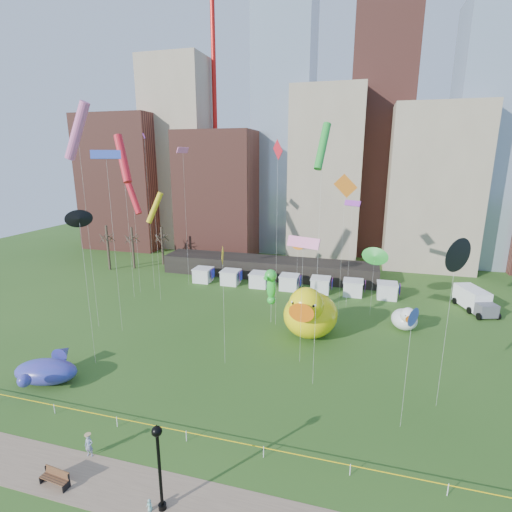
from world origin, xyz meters
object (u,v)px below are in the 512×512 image
(small_duck, at_px, (405,319))
(lamppost, at_px, (159,459))
(seahorse_green, at_px, (271,284))
(box_truck, at_px, (474,300))
(whale_inflatable, at_px, (47,370))
(big_duck, at_px, (310,312))
(toddler, at_px, (150,505))
(park_bench, at_px, (56,477))
(seahorse_purple, at_px, (315,314))
(woman, at_px, (89,446))

(small_duck, bearing_deg, lamppost, -131.30)
(seahorse_green, distance_m, box_truck, 29.06)
(lamppost, bearing_deg, small_duck, 61.73)
(whale_inflatable, distance_m, box_truck, 53.28)
(big_duck, height_order, whale_inflatable, big_duck)
(box_truck, relative_size, toddler, 9.08)
(big_duck, bearing_deg, lamppost, -95.97)
(park_bench, height_order, box_truck, box_truck)
(seahorse_purple, relative_size, park_bench, 2.50)
(small_duck, height_order, toddler, small_duck)
(seahorse_green, bearing_deg, box_truck, 45.12)
(seahorse_green, height_order, lamppost, seahorse_green)
(box_truck, bearing_deg, park_bench, -148.76)
(big_duck, height_order, small_duck, big_duck)
(small_duck, relative_size, park_bench, 2.16)
(seahorse_purple, distance_m, lamppost, 24.71)
(small_duck, xyz_separation_m, seahorse_purple, (-10.29, -6.72, 2.21))
(whale_inflatable, bearing_deg, box_truck, 23.29)
(park_bench, height_order, lamppost, lamppost)
(seahorse_green, height_order, toddler, seahorse_green)
(seahorse_purple, xyz_separation_m, box_truck, (20.14, 16.12, -2.18))
(big_duck, bearing_deg, seahorse_green, 159.22)
(small_duck, distance_m, whale_inflatable, 39.86)
(seahorse_green, distance_m, park_bench, 29.85)
(lamppost, bearing_deg, seahorse_purple, 75.48)
(seahorse_green, bearing_deg, whale_inflatable, -111.83)
(lamppost, bearing_deg, box_truck, 56.67)
(park_bench, xyz_separation_m, woman, (0.47, 2.70, 0.30))
(box_truck, bearing_deg, toddler, -142.43)
(whale_inflatable, height_order, woman, whale_inflatable)
(park_bench, xyz_separation_m, box_truck, (33.92, 40.28, 0.94))
(seahorse_purple, xyz_separation_m, lamppost, (-6.20, -23.92, -0.04))
(toddler, bearing_deg, park_bench, -178.03)
(whale_inflatable, bearing_deg, woman, -46.28)
(small_duck, bearing_deg, toddler, -132.00)
(seahorse_green, bearing_deg, lamppost, -69.12)
(woman, bearing_deg, big_duck, 55.80)
(big_duck, bearing_deg, woman, -112.51)
(big_duck, bearing_deg, toddler, -97.24)
(park_bench, bearing_deg, seahorse_green, 80.35)
(seahorse_green, relative_size, whale_inflatable, 0.94)
(whale_inflatable, relative_size, park_bench, 3.64)
(whale_inflatable, distance_m, lamppost, 19.90)
(box_truck, bearing_deg, woman, -150.33)
(big_duck, bearing_deg, box_truck, 40.32)
(small_duck, height_order, woman, small_duck)
(seahorse_purple, xyz_separation_m, toddler, (-6.86, -24.25, -3.27))
(park_bench, relative_size, lamppost, 0.35)
(big_duck, xyz_separation_m, box_truck, (21.00, 14.45, -1.56))
(seahorse_green, distance_m, seahorse_purple, 7.69)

